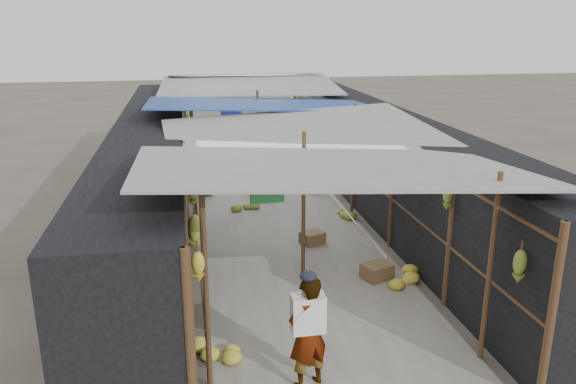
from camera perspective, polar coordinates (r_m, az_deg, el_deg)
ground at (r=7.64m, az=6.41°, el=-17.81°), size 80.00×80.00×0.00m
aisle_slab at (r=13.36m, az=-1.58°, el=-2.05°), size 3.60×16.00×0.02m
stall_left at (r=12.91m, az=-13.54°, el=2.09°), size 1.40×15.00×2.30m
stall_right at (r=13.70m, az=9.63°, el=3.16°), size 1.40×15.00×2.30m
crate_near at (r=11.44m, az=2.49°, el=-4.72°), size 0.55×0.50×0.27m
crate_mid at (r=10.05m, az=9.02°, el=-8.01°), size 0.59×0.53×0.29m
crate_back at (r=15.46m, az=-3.44°, el=1.11°), size 0.60×0.55×0.31m
black_basin at (r=17.94m, az=-1.06°, el=3.14°), size 0.58×0.58×0.18m
vendor_elderly at (r=6.98m, az=2.03°, el=-14.11°), size 0.63×0.53×1.48m
shopper_blue at (r=14.15m, az=-2.19°, el=2.79°), size 0.89×0.70×1.81m
vendor_seated at (r=15.81m, az=3.16°, el=2.66°), size 0.51×0.68×0.94m
market_canopy at (r=13.12m, az=-1.78°, el=8.38°), size 5.62×15.20×2.77m
hanging_bananas at (r=13.01m, az=-2.05°, el=5.03°), size 3.96×14.31×0.81m
floor_bananas at (r=13.33m, az=-0.14°, el=-1.44°), size 3.99×10.93×0.35m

